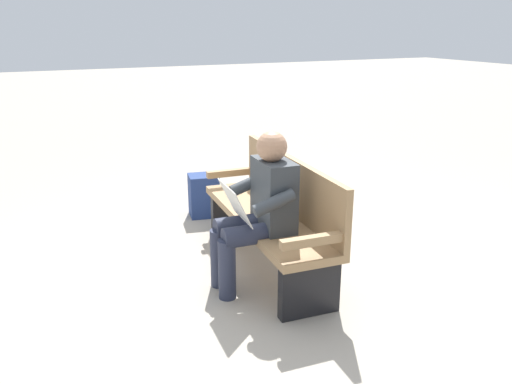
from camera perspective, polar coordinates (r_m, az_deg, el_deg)
name	(u,v)px	position (r m, az deg, el deg)	size (l,w,h in m)	color
ground_plane	(265,266)	(4.34, 1.02, -8.04)	(40.00, 40.00, 0.00)	#A89E8E
bench_near	(274,212)	(4.19, 1.96, -2.23)	(1.83, 0.62, 0.90)	#9E7A51
person_seated	(259,207)	(3.80, 0.38, -1.64)	(0.59, 0.59, 1.18)	#33383D
backpack	(204,195)	(5.39, -5.71, -0.37)	(0.33, 0.33, 0.43)	navy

